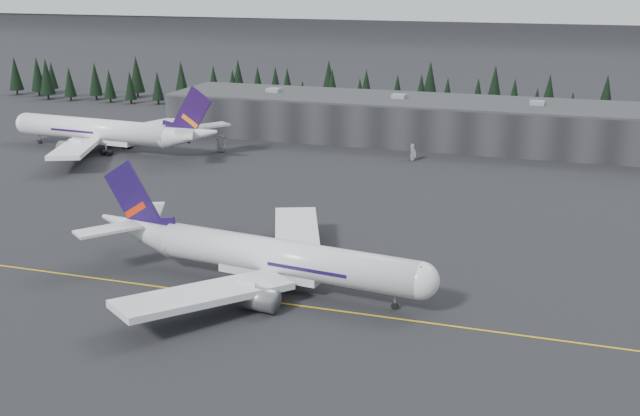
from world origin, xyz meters
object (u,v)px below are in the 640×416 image
(terminal, at_px, (431,121))
(jet_main, at_px, (257,254))
(gse_vehicle_b, at_px, (413,158))
(gse_vehicle_a, at_px, (221,149))
(jet_parked, at_px, (111,132))

(terminal, relative_size, jet_main, 2.58)
(jet_main, xyz_separation_m, gse_vehicle_b, (5.80, 94.76, -4.37))
(terminal, relative_size, gse_vehicle_a, 31.81)
(jet_parked, bearing_deg, gse_vehicle_a, -158.69)
(terminal, relative_size, jet_parked, 2.36)
(jet_main, xyz_separation_m, gse_vehicle_a, (-47.76, 88.41, -4.45))
(gse_vehicle_a, bearing_deg, gse_vehicle_b, 15.79)
(jet_main, height_order, gse_vehicle_a, jet_main)
(gse_vehicle_b, bearing_deg, gse_vehicle_a, -102.20)
(jet_main, bearing_deg, jet_parked, 141.13)
(jet_main, height_order, gse_vehicle_b, jet_main)
(gse_vehicle_a, distance_m, gse_vehicle_b, 53.94)
(gse_vehicle_a, height_order, gse_vehicle_b, gse_vehicle_b)
(jet_parked, height_order, gse_vehicle_a, jet_parked)
(jet_main, distance_m, gse_vehicle_a, 100.59)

